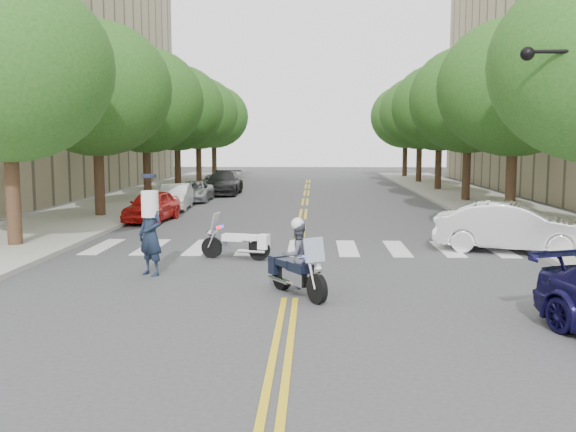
# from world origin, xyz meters

# --- Properties ---
(ground) EXTENTS (140.00, 140.00, 0.00)m
(ground) POSITION_xyz_m (0.00, 0.00, 0.00)
(ground) COLOR #38383A
(ground) RESTS_ON ground
(sidewalk_left) EXTENTS (5.00, 60.00, 0.15)m
(sidewalk_left) POSITION_xyz_m (-9.50, 22.00, 0.07)
(sidewalk_left) COLOR #9E9991
(sidewalk_left) RESTS_ON ground
(sidewalk_right) EXTENTS (5.00, 60.00, 0.15)m
(sidewalk_right) POSITION_xyz_m (9.50, 22.00, 0.07)
(sidewalk_right) COLOR #9E9991
(sidewalk_right) RESTS_ON ground
(tree_l_0) EXTENTS (6.40, 6.40, 8.45)m
(tree_l_0) POSITION_xyz_m (-8.80, 6.00, 5.55)
(tree_l_0) COLOR #382316
(tree_l_0) RESTS_ON ground
(tree_l_1) EXTENTS (6.40, 6.40, 8.45)m
(tree_l_1) POSITION_xyz_m (-8.80, 14.00, 5.55)
(tree_l_1) COLOR #382316
(tree_l_1) RESTS_ON ground
(tree_l_2) EXTENTS (6.40, 6.40, 8.45)m
(tree_l_2) POSITION_xyz_m (-8.80, 22.00, 5.55)
(tree_l_2) COLOR #382316
(tree_l_2) RESTS_ON ground
(tree_l_3) EXTENTS (6.40, 6.40, 8.45)m
(tree_l_3) POSITION_xyz_m (-8.80, 30.00, 5.55)
(tree_l_3) COLOR #382316
(tree_l_3) RESTS_ON ground
(tree_l_4) EXTENTS (6.40, 6.40, 8.45)m
(tree_l_4) POSITION_xyz_m (-8.80, 38.00, 5.55)
(tree_l_4) COLOR #382316
(tree_l_4) RESTS_ON ground
(tree_l_5) EXTENTS (6.40, 6.40, 8.45)m
(tree_l_5) POSITION_xyz_m (-8.80, 46.00, 5.55)
(tree_l_5) COLOR #382316
(tree_l_5) RESTS_ON ground
(tree_r_1) EXTENTS (6.40, 6.40, 8.45)m
(tree_r_1) POSITION_xyz_m (8.80, 14.00, 5.55)
(tree_r_1) COLOR #382316
(tree_r_1) RESTS_ON ground
(tree_r_2) EXTENTS (6.40, 6.40, 8.45)m
(tree_r_2) POSITION_xyz_m (8.80, 22.00, 5.55)
(tree_r_2) COLOR #382316
(tree_r_2) RESTS_ON ground
(tree_r_3) EXTENTS (6.40, 6.40, 8.45)m
(tree_r_3) POSITION_xyz_m (8.80, 30.00, 5.55)
(tree_r_3) COLOR #382316
(tree_r_3) RESTS_ON ground
(tree_r_4) EXTENTS (6.40, 6.40, 8.45)m
(tree_r_4) POSITION_xyz_m (8.80, 38.00, 5.55)
(tree_r_4) COLOR #382316
(tree_r_4) RESTS_ON ground
(tree_r_5) EXTENTS (6.40, 6.40, 8.45)m
(tree_r_5) POSITION_xyz_m (8.80, 46.00, 5.55)
(tree_r_5) COLOR #382316
(tree_r_5) RESTS_ON ground
(motorcycle_police) EXTENTS (1.34, 1.90, 1.72)m
(motorcycle_police) POSITION_xyz_m (0.13, 0.30, 0.77)
(motorcycle_police) COLOR black
(motorcycle_police) RESTS_ON ground
(motorcycle_parked) EXTENTS (2.01, 0.75, 1.31)m
(motorcycle_parked) POSITION_xyz_m (-1.55, 4.52, 0.46)
(motorcycle_parked) COLOR black
(motorcycle_parked) RESTS_ON ground
(officer_standing) EXTENTS (0.89, 0.81, 2.04)m
(officer_standing) POSITION_xyz_m (-3.57, 2.28, 1.02)
(officer_standing) COLOR #162032
(officer_standing) RESTS_ON ground
(convertible) EXTENTS (4.85, 2.94, 1.51)m
(convertible) POSITION_xyz_m (6.50, 6.05, 0.76)
(convertible) COLOR white
(convertible) RESTS_ON ground
(parked_car_a) EXTENTS (1.92, 3.95, 1.30)m
(parked_car_a) POSITION_xyz_m (-6.27, 13.00, 0.65)
(parked_car_a) COLOR red
(parked_car_a) RESTS_ON ground
(parked_car_b) EXTENTS (1.58, 3.89, 1.26)m
(parked_car_b) POSITION_xyz_m (-6.30, 17.63, 0.63)
(parked_car_b) COLOR silver
(parked_car_b) RESTS_ON ground
(parked_car_c) EXTENTS (1.93, 4.06, 1.12)m
(parked_car_c) POSITION_xyz_m (-6.19, 21.87, 0.56)
(parked_car_c) COLOR #929699
(parked_car_c) RESTS_ON ground
(parked_car_d) EXTENTS (2.09, 5.11, 1.48)m
(parked_car_d) POSITION_xyz_m (-5.20, 26.65, 0.74)
(parked_car_d) COLOR black
(parked_car_d) RESTS_ON ground
(parked_car_e) EXTENTS (1.66, 3.61, 1.20)m
(parked_car_e) POSITION_xyz_m (-6.30, 29.50, 0.60)
(parked_car_e) COLOR #9FA0A4
(parked_car_e) RESTS_ON ground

